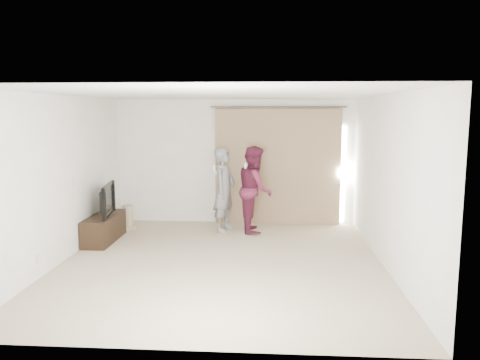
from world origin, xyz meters
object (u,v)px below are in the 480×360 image
person_man (224,190)px  person_woman (255,189)px  tv_console (104,228)px  tv (103,200)px

person_man → person_woman: bearing=1.3°
tv_console → tv: bearing=0.0°
tv_console → person_woman: (2.72, 0.90, 0.61)m
tv → person_man: 2.30m
tv_console → person_man: bearing=22.8°
person_man → tv: bearing=-157.2°
tv_console → person_woman: person_woman is taller
tv_console → person_man: size_ratio=0.75×
tv_console → tv: tv is taller
tv → tv_console: bearing=-0.0°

